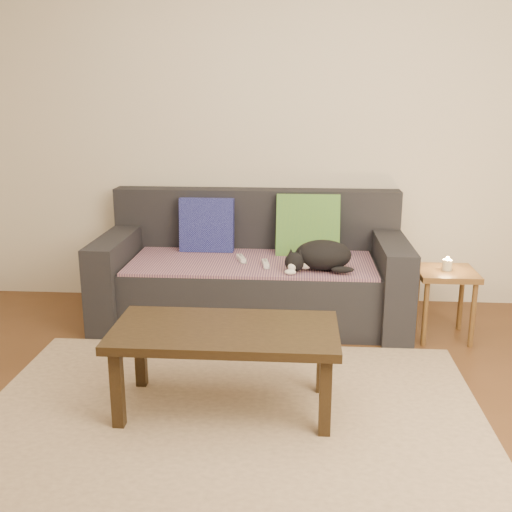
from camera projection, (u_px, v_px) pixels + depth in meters
The scene contains 13 objects.
ground at pixel (226, 436), 2.79m from camera, with size 4.50×4.50×0.00m, color brown.
back_wall at pixel (257, 129), 4.38m from camera, with size 4.50×0.04×2.60m, color beige.
sofa at pixel (253, 275), 4.22m from camera, with size 2.10×0.94×0.87m.
throw_blanket at pixel (252, 262), 4.10m from camera, with size 1.66×0.74×0.02m, color #452C53.
cushion_navy at pixel (207, 225), 4.32m from camera, with size 0.39×0.10×0.39m, color #121250.
cushion_green at pixel (308, 227), 4.27m from camera, with size 0.45×0.11×0.45m, color #0C4F41.
cat at pixel (321, 256), 3.87m from camera, with size 0.47×0.35×0.19m.
wii_remote_a at pixel (241, 259), 4.10m from camera, with size 0.15×0.04×0.03m, color white.
wii_remote_b at pixel (265, 264), 3.97m from camera, with size 0.15×0.04×0.03m, color white.
side_table at pixel (446, 282), 3.84m from camera, with size 0.37×0.37×0.46m.
candle at pixel (447, 265), 3.80m from camera, with size 0.06×0.06×0.09m.
rug at pixel (230, 418), 2.93m from camera, with size 2.50×1.80×0.01m, color tan.
coffee_table at pixel (225, 338), 2.93m from camera, with size 1.10×0.55×0.44m.
Camera 1 is at (0.32, -2.46, 1.54)m, focal length 42.00 mm.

